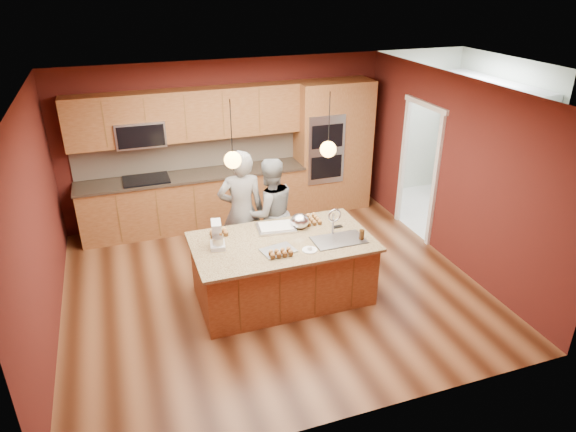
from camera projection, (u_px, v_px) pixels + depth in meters
name	position (u px, v px, depth m)	size (l,w,h in m)	color
floor	(271.00, 285.00, 7.16)	(5.50, 5.50, 0.00)	#401F0F
ceiling	(268.00, 90.00, 6.00)	(5.50, 5.50, 0.00)	white
wall_back	(226.00, 141.00, 8.71)	(5.50, 5.50, 0.00)	#4E1914
wall_front	(356.00, 304.00, 4.45)	(5.50, 5.50, 0.00)	#4E1914
wall_left	(37.00, 228.00, 5.77)	(5.00, 5.00, 0.00)	#4E1914
wall_right	(452.00, 171.00, 7.40)	(5.00, 5.00, 0.00)	#4E1914
cabinet_run	(190.00, 171.00, 8.45)	(3.74, 0.64, 2.30)	brown
oven_column	(333.00, 146.00, 9.08)	(1.30, 0.62, 2.30)	brown
doorway_trim	(418.00, 172.00, 8.20)	(0.08, 1.11, 2.20)	white
laundry_room	(495.00, 103.00, 8.63)	(2.60, 2.70, 2.70)	silver
pendant_left	(233.00, 160.00, 5.88)	(0.20, 0.20, 0.80)	black
pendant_right	(328.00, 149.00, 6.23)	(0.20, 0.20, 0.80)	black
island	(284.00, 268.00, 6.73)	(2.30, 1.29, 1.23)	brown
person_left	(242.00, 212.00, 7.21)	(0.66, 0.43, 1.80)	black
person_right	(270.00, 213.00, 7.36)	(0.80, 0.62, 1.64)	slate
stand_mixer	(217.00, 236.00, 6.34)	(0.21, 0.27, 0.34)	silver
sheet_cake	(276.00, 227.00, 6.85)	(0.54, 0.43, 0.05)	silver
cooling_rack	(278.00, 251.00, 6.30)	(0.40, 0.29, 0.02)	#A1A4A8
mixing_bowl	(300.00, 221.00, 6.85)	(0.25, 0.25, 0.21)	silver
plate	(310.00, 250.00, 6.32)	(0.19, 0.19, 0.01)	white
tumbler	(362.00, 235.00, 6.55)	(0.07, 0.07, 0.13)	#361E0A
phone	(338.00, 227.00, 6.90)	(0.13, 0.07, 0.01)	black
cupcakes_left	(219.00, 233.00, 6.67)	(0.25, 0.17, 0.08)	#C18344
cupcakes_rack	(281.00, 253.00, 6.17)	(0.31, 0.15, 0.07)	#C18344
cupcakes_right	(311.00, 219.00, 7.04)	(0.23, 0.31, 0.07)	#C18344
washer	(486.00, 188.00, 8.92)	(0.67, 0.70, 1.09)	silver
dryer	(463.00, 176.00, 9.49)	(0.66, 0.68, 1.07)	silver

